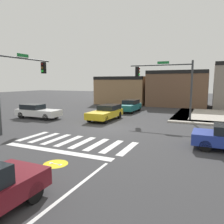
% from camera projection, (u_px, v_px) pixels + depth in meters
% --- Properties ---
extents(ground_plane, '(120.00, 120.00, 0.00)m').
position_uv_depth(ground_plane, '(107.00, 128.00, 17.65)').
color(ground_plane, '#353538').
extents(crosswalk_near, '(7.27, 2.71, 0.01)m').
position_uv_depth(crosswalk_near, '(76.00, 142.00, 13.58)').
color(crosswalk_near, silver).
rests_on(crosswalk_near, ground_plane).
extents(bike_detector_marking, '(1.12, 1.12, 0.01)m').
position_uv_depth(bike_detector_marking, '(56.00, 164.00, 9.91)').
color(bike_detector_marking, yellow).
rests_on(bike_detector_marking, ground_plane).
extents(curb_corner_northeast, '(10.00, 10.60, 0.15)m').
position_uv_depth(curb_corner_northeast, '(220.00, 117.00, 22.73)').
color(curb_corner_northeast, '#B2AA9E').
rests_on(curb_corner_northeast, ground_plane).
extents(storefront_row, '(25.04, 6.72, 6.26)m').
position_uv_depth(storefront_row, '(182.00, 88.00, 32.98)').
color(storefront_row, '#93704C').
rests_on(storefront_row, ground_plane).
extents(traffic_signal_southwest, '(0.32, 5.33, 5.81)m').
position_uv_depth(traffic_signal_southwest, '(20.00, 77.00, 16.52)').
color(traffic_signal_southwest, '#383A3D').
rests_on(traffic_signal_southwest, ground_plane).
extents(traffic_signal_northeast, '(5.92, 0.32, 5.59)m').
position_uv_depth(traffic_signal_northeast, '(166.00, 79.00, 20.75)').
color(traffic_signal_northeast, '#383A3D').
rests_on(traffic_signal_northeast, ground_plane).
extents(car_white, '(4.66, 1.73, 1.41)m').
position_uv_depth(car_white, '(37.00, 111.00, 22.18)').
color(car_white, white).
rests_on(car_white, ground_plane).
extents(car_yellow, '(1.90, 4.62, 1.39)m').
position_uv_depth(car_yellow, '(106.00, 112.00, 21.31)').
color(car_yellow, gold).
rests_on(car_yellow, ground_plane).
extents(car_teal, '(1.82, 4.15, 1.46)m').
position_uv_depth(car_teal, '(130.00, 106.00, 26.91)').
color(car_teal, '#196B70').
rests_on(car_teal, ground_plane).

